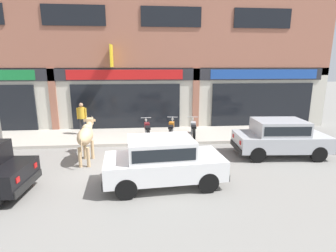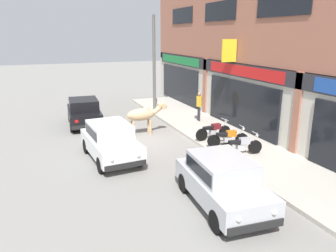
{
  "view_description": "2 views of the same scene",
  "coord_description": "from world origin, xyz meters",
  "px_view_note": "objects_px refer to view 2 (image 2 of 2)",
  "views": [
    {
      "loc": [
        0.94,
        -9.09,
        3.55
      ],
      "look_at": [
        1.88,
        1.0,
        1.18
      ],
      "focal_mm": 28.0,
      "sensor_mm": 36.0,
      "label": 1
    },
    {
      "loc": [
        13.62,
        -4.15,
        4.78
      ],
      "look_at": [
        0.72,
        1.0,
        0.88
      ],
      "focal_mm": 35.0,
      "sensor_mm": 36.0,
      "label": 2
    }
  ],
  "objects_px": {
    "car_0": "(84,111)",
    "motorcycle_1": "(228,138)",
    "car_1": "(222,179)",
    "pedestrian": "(199,103)",
    "cow": "(143,115)",
    "car_2": "(110,139)",
    "motorcycle_2": "(241,146)",
    "utility_pole": "(154,64)",
    "motorcycle_0": "(213,131)"
  },
  "relations": [
    {
      "from": "car_0",
      "to": "motorcycle_1",
      "type": "bearing_deg",
      "value": 39.54
    },
    {
      "from": "car_1",
      "to": "pedestrian",
      "type": "relative_size",
      "value": 2.31
    },
    {
      "from": "cow",
      "to": "car_2",
      "type": "distance_m",
      "value": 3.47
    },
    {
      "from": "motorcycle_2",
      "to": "utility_pole",
      "type": "distance_m",
      "value": 8.99
    },
    {
      "from": "cow",
      "to": "utility_pole",
      "type": "height_order",
      "value": "utility_pole"
    },
    {
      "from": "motorcycle_1",
      "to": "pedestrian",
      "type": "bearing_deg",
      "value": 169.21
    },
    {
      "from": "utility_pole",
      "to": "car_0",
      "type": "bearing_deg",
      "value": -73.63
    },
    {
      "from": "pedestrian",
      "to": "utility_pole",
      "type": "bearing_deg",
      "value": -154.97
    },
    {
      "from": "car_0",
      "to": "motorcycle_1",
      "type": "xyz_separation_m",
      "value": [
        6.23,
        5.14,
        -0.29
      ]
    },
    {
      "from": "cow",
      "to": "motorcycle_2",
      "type": "relative_size",
      "value": 1.19
    },
    {
      "from": "cow",
      "to": "car_2",
      "type": "bearing_deg",
      "value": -39.18
    },
    {
      "from": "motorcycle_1",
      "to": "pedestrian",
      "type": "xyz_separation_m",
      "value": [
        -4.37,
        0.83,
        0.6
      ]
    },
    {
      "from": "car_1",
      "to": "pedestrian",
      "type": "height_order",
      "value": "pedestrian"
    },
    {
      "from": "motorcycle_0",
      "to": "pedestrian",
      "type": "xyz_separation_m",
      "value": [
        -3.21,
        0.89,
        0.6
      ]
    },
    {
      "from": "motorcycle_1",
      "to": "utility_pole",
      "type": "height_order",
      "value": "utility_pole"
    },
    {
      "from": "car_0",
      "to": "utility_pole",
      "type": "distance_m",
      "value": 5.18
    },
    {
      "from": "car_2",
      "to": "motorcycle_0",
      "type": "relative_size",
      "value": 2.04
    },
    {
      "from": "car_1",
      "to": "car_2",
      "type": "relative_size",
      "value": 1.0
    },
    {
      "from": "motorcycle_0",
      "to": "motorcycle_2",
      "type": "relative_size",
      "value": 1.0
    },
    {
      "from": "car_1",
      "to": "motorcycle_0",
      "type": "relative_size",
      "value": 2.04
    },
    {
      "from": "cow",
      "to": "pedestrian",
      "type": "height_order",
      "value": "pedestrian"
    },
    {
      "from": "utility_pole",
      "to": "car_2",
      "type": "bearing_deg",
      "value": -31.99
    },
    {
      "from": "car_2",
      "to": "motorcycle_0",
      "type": "xyz_separation_m",
      "value": [
        -0.39,
        4.83,
        -0.29
      ]
    },
    {
      "from": "motorcycle_0",
      "to": "utility_pole",
      "type": "bearing_deg",
      "value": -174.65
    },
    {
      "from": "utility_pole",
      "to": "motorcycle_0",
      "type": "bearing_deg",
      "value": 5.35
    },
    {
      "from": "motorcycle_2",
      "to": "car_1",
      "type": "bearing_deg",
      "value": -41.79
    },
    {
      "from": "car_2",
      "to": "pedestrian",
      "type": "height_order",
      "value": "pedestrian"
    },
    {
      "from": "cow",
      "to": "utility_pole",
      "type": "xyz_separation_m",
      "value": [
        -4.1,
        2.05,
        2.01
      ]
    },
    {
      "from": "car_2",
      "to": "car_0",
      "type": "bearing_deg",
      "value": -177.27
    },
    {
      "from": "car_0",
      "to": "motorcycle_2",
      "type": "bearing_deg",
      "value": 34.83
    },
    {
      "from": "cow",
      "to": "car_0",
      "type": "xyz_separation_m",
      "value": [
        -2.78,
        -2.45,
        -0.19
      ]
    },
    {
      "from": "car_2",
      "to": "utility_pole",
      "type": "distance_m",
      "value": 8.29
    },
    {
      "from": "motorcycle_1",
      "to": "utility_pole",
      "type": "relative_size",
      "value": 0.31
    },
    {
      "from": "motorcycle_2",
      "to": "motorcycle_0",
      "type": "bearing_deg",
      "value": 179.65
    },
    {
      "from": "car_2",
      "to": "motorcycle_1",
      "type": "height_order",
      "value": "car_2"
    },
    {
      "from": "motorcycle_2",
      "to": "utility_pole",
      "type": "bearing_deg",
      "value": -176.12
    },
    {
      "from": "motorcycle_1",
      "to": "car_0",
      "type": "bearing_deg",
      "value": -140.46
    },
    {
      "from": "cow",
      "to": "pedestrian",
      "type": "bearing_deg",
      "value": 104.56
    },
    {
      "from": "car_1",
      "to": "motorcycle_2",
      "type": "distance_m",
      "value": 3.99
    },
    {
      "from": "car_0",
      "to": "utility_pole",
      "type": "relative_size",
      "value": 0.64
    },
    {
      "from": "motorcycle_2",
      "to": "motorcycle_1",
      "type": "bearing_deg",
      "value": 176.45
    },
    {
      "from": "car_0",
      "to": "car_1",
      "type": "bearing_deg",
      "value": 13.31
    },
    {
      "from": "motorcycle_0",
      "to": "utility_pole",
      "type": "relative_size",
      "value": 0.31
    },
    {
      "from": "car_0",
      "to": "motorcycle_0",
      "type": "distance_m",
      "value": 7.19
    },
    {
      "from": "car_0",
      "to": "utility_pole",
      "type": "bearing_deg",
      "value": 106.37
    },
    {
      "from": "pedestrian",
      "to": "cow",
      "type": "bearing_deg",
      "value": -75.44
    },
    {
      "from": "car_0",
      "to": "motorcycle_0",
      "type": "xyz_separation_m",
      "value": [
        5.07,
        5.09,
        -0.29
      ]
    },
    {
      "from": "car_1",
      "to": "car_2",
      "type": "bearing_deg",
      "value": -155.72
    },
    {
      "from": "cow",
      "to": "motorcycle_2",
      "type": "height_order",
      "value": "cow"
    },
    {
      "from": "motorcycle_1",
      "to": "motorcycle_2",
      "type": "bearing_deg",
      "value": -3.55
    }
  ]
}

